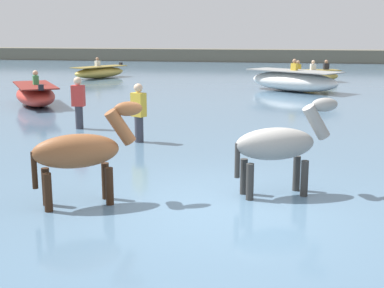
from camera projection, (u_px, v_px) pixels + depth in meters
name	position (u px, v px, depth m)	size (l,w,h in m)	color
ground_plane	(223.00, 226.00, 7.64)	(120.00, 120.00, 0.00)	gray
water_surface	(265.00, 113.00, 17.20)	(90.00, 90.00, 0.29)	slate
horse_lead_grey	(279.00, 146.00, 8.00)	(1.61, 0.92, 1.78)	gray
horse_trailing_chestnut	(81.00, 154.00, 7.55)	(1.53, 1.10, 1.77)	brown
boat_distant_east	(100.00, 72.00, 28.47)	(2.48, 3.45, 1.11)	gold
boat_distant_west	(293.00, 81.00, 22.15)	(4.30, 3.60, 1.36)	silver
boat_mid_channel	(35.00, 95.00, 17.95)	(2.85, 3.38, 1.19)	#BC382D
boat_far_offshore	(312.00, 76.00, 26.16)	(2.91, 1.98, 1.09)	gold
person_wading_close	(79.00, 107.00, 13.58)	(0.34, 0.23, 1.63)	#383842
person_onlooker_right	(139.00, 117.00, 11.93)	(0.38, 0.32, 1.63)	#383842
far_shoreline	(285.00, 58.00, 43.28)	(80.00, 2.40, 1.32)	#605B4C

